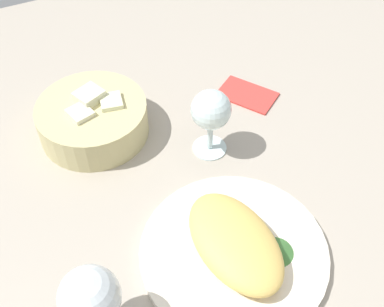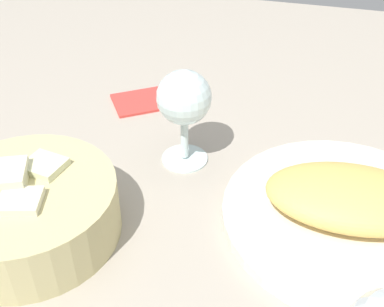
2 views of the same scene
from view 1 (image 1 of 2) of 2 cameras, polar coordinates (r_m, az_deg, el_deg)
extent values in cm
cube|color=#A99F8F|center=(81.30, 0.46, -4.92)|extent=(140.00, 140.00, 2.00)
cylinder|color=white|center=(73.59, 4.82, -11.49)|extent=(27.91, 27.91, 1.40)
ellipsoid|color=#E4BC5E|center=(71.07, 4.97, -10.30)|extent=(19.35, 12.35, 4.47)
cone|color=#427D3A|center=(72.91, 9.92, -11.00)|extent=(5.15, 5.15, 1.62)
cylinder|color=#C7BB82|center=(89.06, -11.52, 3.94)|extent=(19.59, 19.59, 6.38)
cube|color=beige|center=(88.64, -11.82, 5.97)|extent=(5.56, 5.80, 4.55)
cube|color=beige|center=(86.53, -12.81, 3.89)|extent=(4.96, 4.68, 4.09)
cube|color=beige|center=(87.70, -9.33, 5.26)|extent=(4.77, 4.43, 4.17)
cylinder|color=silver|center=(86.53, 2.07, 0.74)|extent=(6.07, 6.07, 0.60)
cylinder|color=silver|center=(84.34, 2.12, 2.12)|extent=(1.00, 1.00, 5.43)
sphere|color=silver|center=(80.03, 2.25, 5.16)|extent=(6.83, 6.83, 6.83)
sphere|color=silver|center=(61.86, -11.92, -16.11)|extent=(7.78, 7.78, 7.78)
cube|color=#D23C35|center=(97.17, 6.47, 6.96)|extent=(13.03, 12.01, 0.80)
camera|label=2|loc=(0.50, -45.20, 1.96)|focal=45.45mm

